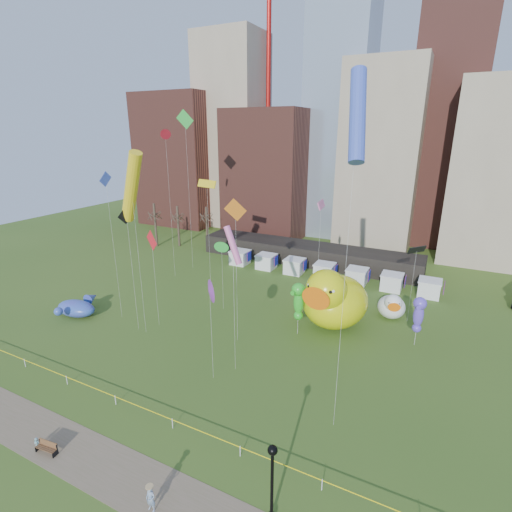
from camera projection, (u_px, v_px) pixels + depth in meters
The scene contains 31 objects.
ground at pixel (173, 428), 29.91m from camera, with size 160.00×160.00×0.00m, color #37591B.
footpath at pixel (125, 477), 25.67m from camera, with size 70.00×4.00×0.02m, color brown.
skyline at pixel (376, 133), 73.99m from camera, with size 101.00×23.00×68.00m.
crane_left at pixel (273, 1), 78.48m from camera, with size 23.00×1.00×76.00m.
pavilion at pixel (307, 253), 66.73m from camera, with size 38.00×6.00×3.20m, color black.
vendor_tents at pixel (325, 272), 59.65m from camera, with size 33.24×2.80×2.40m.
bare_trees at pixel (179, 226), 75.92m from camera, with size 8.44×6.44×8.50m.
caution_tape at pixel (172, 421), 29.70m from camera, with size 50.00×0.06×0.90m.
big_duck at pixel (333, 299), 44.24m from camera, with size 8.56×10.56×7.68m.
small_duck at pixel (392, 306), 46.92m from camera, with size 4.07×4.86×3.47m.
seahorse_green at pixel (298, 299), 42.23m from camera, with size 1.78×2.06×6.25m.
seahorse_purple at pixel (419, 312), 40.13m from camera, with size 1.40×1.74×5.64m.
whale_inflatable at pixel (77, 307), 47.77m from camera, with size 5.50×6.73×2.30m.
park_bench at pixel (47, 447), 27.55m from camera, with size 1.72×0.72×0.85m.
lamppost at pixel (272, 475), 21.90m from camera, with size 0.58×0.58×5.59m.
woman at pixel (151, 499), 23.18m from camera, with size 0.66×0.43×1.81m, color silver.
toddler at pixel (37, 443), 27.92m from camera, with size 0.30×0.22×0.87m, color white.
kite_0 at pixel (165, 136), 54.20m from camera, with size 0.30×1.40×22.12m.
kite_1 at pixel (321, 205), 43.73m from camera, with size 0.75×2.89×14.40m.
kite_2 at pixel (417, 250), 43.56m from camera, with size 1.87×2.20×9.52m.
kite_3 at pixel (185, 123), 57.50m from camera, with size 2.85×0.45×24.95m.
kite_4 at pixel (131, 187), 38.84m from camera, with size 4.60×2.65×20.29m.
kite_5 at pixel (358, 116), 23.09m from camera, with size 2.02×3.51×25.77m.
kite_6 at pixel (235, 213), 37.95m from camera, with size 1.73×1.55×15.71m.
kite_7 at pixel (210, 291), 33.23m from camera, with size 1.51×1.52×9.75m.
kite_8 at pixel (152, 242), 42.50m from camera, with size 2.16×0.89×11.59m.
kite_9 at pixel (233, 245), 33.32m from camera, with size 2.07×1.06×14.24m.
kite_10 at pixel (127, 218), 40.48m from camera, with size 0.53×2.01×14.63m.
kite_11 at pixel (222, 247), 47.29m from camera, with size 1.33×0.32×9.00m.
kite_12 at pixel (207, 184), 51.47m from camera, with size 3.33×1.26×15.67m.
kite_13 at pixel (106, 186), 42.62m from camera, with size 0.09×1.71×17.73m.
Camera 1 is at (16.68, -18.69, 22.11)m, focal length 27.00 mm.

